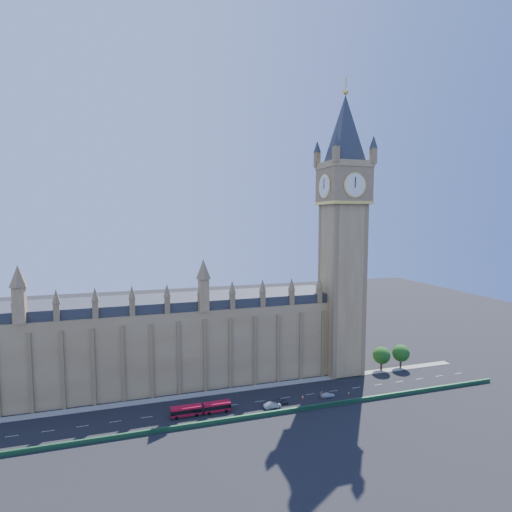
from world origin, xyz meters
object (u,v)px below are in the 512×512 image
object	(u,v)px
red_bus	(201,409)
car_grey	(280,402)
car_silver	(272,405)
car_white	(328,395)

from	to	relation	value
red_bus	car_grey	bearing A→B (deg)	-1.49
car_silver	car_white	size ratio (longest dim) A/B	1.09
red_bus	car_white	distance (m)	38.06
red_bus	car_white	world-z (taller)	red_bus
red_bus	car_white	xyz separation A→B (m)	(38.05, -0.80, -0.81)
red_bus	car_white	size ratio (longest dim) A/B	3.65
car_grey	car_silver	world-z (taller)	car_silver
car_grey	car_silver	bearing A→B (deg)	112.15
red_bus	car_silver	xyz separation A→B (m)	(19.90, -2.23, -0.66)
car_grey	car_white	size ratio (longest dim) A/B	0.99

